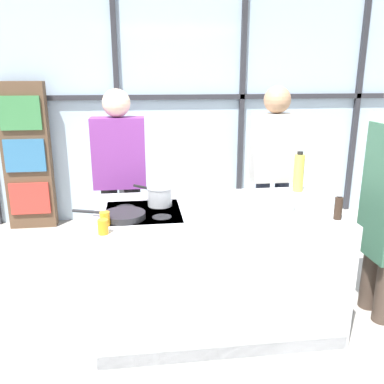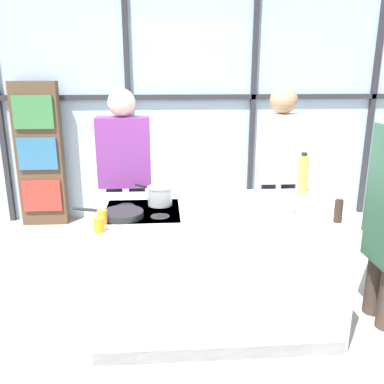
# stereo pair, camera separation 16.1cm
# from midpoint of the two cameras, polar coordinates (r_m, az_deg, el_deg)

# --- Properties ---
(ground_plane) EXTENTS (18.00, 18.00, 0.00)m
(ground_plane) POSITION_cam_midpoint_polar(r_m,az_deg,el_deg) (3.28, 1.54, -17.26)
(ground_plane) COLOR #ADA89E
(back_window_wall) EXTENTS (6.40, 0.10, 2.80)m
(back_window_wall) POSITION_cam_midpoint_polar(r_m,az_deg,el_deg) (5.15, -2.55, 11.69)
(back_window_wall) COLOR silver
(back_window_wall) RESTS_ON ground_plane
(bookshelf) EXTENTS (0.54, 0.19, 1.73)m
(bookshelf) POSITION_cam_midpoint_polar(r_m,az_deg,el_deg) (5.22, -22.97, 4.55)
(bookshelf) COLOR brown
(bookshelf) RESTS_ON ground_plane
(demo_island) EXTENTS (1.70, 0.96, 0.89)m
(demo_island) POSITION_cam_midpoint_polar(r_m,az_deg,el_deg) (3.06, 1.58, -10.31)
(demo_island) COLOR silver
(demo_island) RESTS_ON ground_plane
(spectator_far_left) EXTENTS (0.45, 0.24, 1.70)m
(spectator_far_left) POSITION_cam_midpoint_polar(r_m,az_deg,el_deg) (3.65, -11.34, 2.42)
(spectator_far_left) COLOR black
(spectator_far_left) RESTS_ON ground_plane
(spectator_center_left) EXTENTS (0.41, 0.24, 1.71)m
(spectator_center_left) POSITION_cam_midpoint_polar(r_m,az_deg,el_deg) (3.81, 10.18, 3.50)
(spectator_center_left) COLOR #232838
(spectator_center_left) RESTS_ON ground_plane
(frying_pan) EXTENTS (0.49, 0.28, 0.04)m
(frying_pan) POSITION_cam_midpoint_polar(r_m,az_deg,el_deg) (2.74, -11.32, -3.22)
(frying_pan) COLOR #232326
(frying_pan) RESTS_ON demo_island
(saucepan) EXTENTS (0.28, 0.26, 0.14)m
(saucepan) POSITION_cam_midpoint_polar(r_m,az_deg,el_deg) (2.95, -6.15, -0.53)
(saucepan) COLOR silver
(saucepan) RESTS_ON demo_island
(white_plate) EXTENTS (0.24, 0.24, 0.01)m
(white_plate) POSITION_cam_midpoint_polar(r_m,az_deg,el_deg) (3.13, 8.79, -0.92)
(white_plate) COLOR white
(white_plate) RESTS_ON demo_island
(mixing_bowl) EXTENTS (0.27, 0.27, 0.08)m
(mixing_bowl) POSITION_cam_midpoint_polar(r_m,az_deg,el_deg) (2.91, 10.10, -1.58)
(mixing_bowl) COLOR silver
(mixing_bowl) RESTS_ON demo_island
(oil_bottle) EXTENTS (0.08, 0.08, 0.33)m
(oil_bottle) POSITION_cam_midpoint_polar(r_m,az_deg,el_deg) (3.37, 13.44, 2.67)
(oil_bottle) COLOR #E0CC4C
(oil_bottle) RESTS_ON demo_island
(pepper_grinder) EXTENTS (0.05, 0.05, 0.18)m
(pepper_grinder) POSITION_cam_midpoint_polar(r_m,az_deg,el_deg) (2.80, 18.32, -2.08)
(pepper_grinder) COLOR #332319
(pepper_grinder) RESTS_ON demo_island
(juice_glass_near) EXTENTS (0.06, 0.06, 0.09)m
(juice_glass_near) POSITION_cam_midpoint_polar(r_m,az_deg,el_deg) (2.50, -14.20, -4.78)
(juice_glass_near) COLOR orange
(juice_glass_near) RESTS_ON demo_island
(juice_glass_far) EXTENTS (0.06, 0.06, 0.09)m
(juice_glass_far) POSITION_cam_midpoint_polar(r_m,az_deg,el_deg) (2.63, -13.86, -3.69)
(juice_glass_far) COLOR orange
(juice_glass_far) RESTS_ON demo_island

